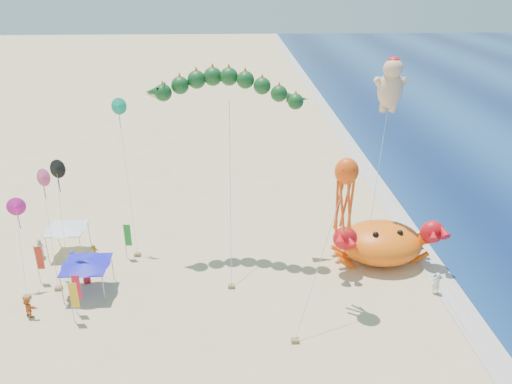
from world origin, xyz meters
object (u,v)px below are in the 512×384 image
canopy_white (66,227)px  canopy_blue (86,262)px  dragon_kite (227,92)px  cherub_kite (391,84)px  crab_inflatable (382,242)px  octopus_kite (345,190)px

canopy_white → canopy_blue: bearing=-61.6°
canopy_blue → canopy_white: (-3.02, 5.58, -0.00)m
dragon_kite → cherub_kite: 12.51m
dragon_kite → canopy_white: 17.10m
canopy_blue → dragon_kite: bearing=30.1°
crab_inflatable → dragon_kite: bearing=167.3°
dragon_kite → canopy_white: size_ratio=4.56×
canopy_blue → canopy_white: bearing=118.4°
canopy_white → crab_inflatable: bearing=-5.3°
octopus_kite → canopy_white: bearing=160.5°
dragon_kite → canopy_white: bearing=-178.4°
octopus_kite → canopy_blue: 18.93m
dragon_kite → cherub_kite: size_ratio=0.93×
crab_inflatable → canopy_white: bearing=174.7°
crab_inflatable → dragon_kite: (-12.09, 2.73, 11.49)m
crab_inflatable → canopy_blue: crab_inflatable is taller
cherub_kite → dragon_kite: bearing=-177.5°
cherub_kite → canopy_white: size_ratio=4.92×
crab_inflatable → canopy_blue: 22.60m
dragon_kite → canopy_blue: size_ratio=4.23×
canopy_blue → canopy_white: 6.34m
cherub_kite → canopy_blue: size_ratio=4.56×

